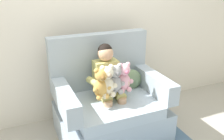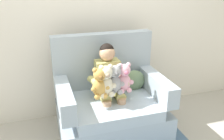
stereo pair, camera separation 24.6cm
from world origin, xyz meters
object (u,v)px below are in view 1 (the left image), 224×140
at_px(plush_cream, 107,82).
at_px(throw_pillow, 131,80).
at_px(seated_child, 108,79).
at_px(armchair, 109,105).
at_px(plush_pink, 124,78).
at_px(plush_honey, 101,84).
at_px(plush_grey, 115,80).

distance_m(plush_cream, throw_pillow, 0.52).
bearing_deg(seated_child, throw_pillow, 12.88).
bearing_deg(armchair, throw_pillow, 18.12).
relative_size(seated_child, plush_pink, 2.62).
height_order(plush_honey, plush_pink, plush_honey).
bearing_deg(plush_grey, plush_pink, 10.71).
bearing_deg(plush_pink, plush_grey, -150.13).
xyz_separation_m(plush_pink, throw_pillow, (0.20, 0.24, -0.15)).
xyz_separation_m(plush_grey, plush_cream, (-0.10, -0.02, 0.01)).
bearing_deg(plush_grey, armchair, 93.82).
distance_m(plush_honey, plush_pink, 0.28).
bearing_deg(plush_grey, plush_cream, -165.62).
distance_m(plush_honey, plush_cream, 0.07).
height_order(armchair, plush_cream, armchair).
distance_m(plush_honey, throw_pillow, 0.58).
distance_m(plush_grey, plush_pink, 0.11).
relative_size(plush_honey, plush_cream, 0.95).
distance_m(plush_cream, plush_pink, 0.21).
relative_size(plush_grey, throw_pillow, 1.23).
xyz_separation_m(armchair, plush_cream, (-0.09, -0.17, 0.38)).
height_order(plush_grey, plush_pink, plush_grey).
height_order(plush_grey, plush_honey, same).
bearing_deg(armchair, plush_cream, -118.79).
bearing_deg(plush_pink, armchair, 151.61).
xyz_separation_m(armchair, throw_pillow, (0.32, 0.10, 0.22)).
bearing_deg(armchair, plush_pink, -49.17).
height_order(armchair, throw_pillow, armchair).
xyz_separation_m(plush_grey, plush_honey, (-0.17, -0.03, -0.00)).
distance_m(plush_grey, plush_cream, 0.10).
bearing_deg(seated_child, plush_cream, -118.15).
relative_size(armchair, plush_pink, 3.67).
distance_m(armchair, plush_grey, 0.40).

